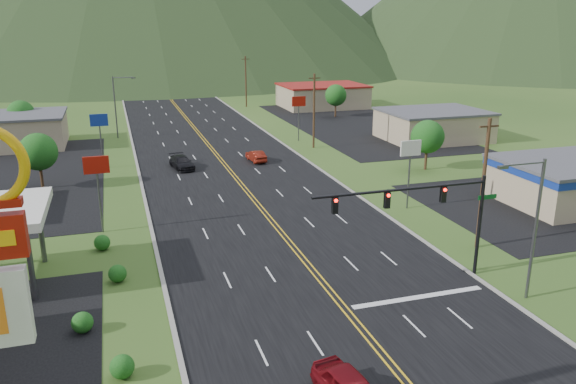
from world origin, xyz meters
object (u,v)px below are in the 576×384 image
object	(u,v)px
car_red_far	(256,156)
streetlight_west	(117,103)
streetlight_east	(532,221)
car_dark_mid	(182,163)
traffic_signal	(429,206)

from	to	relation	value
car_red_far	streetlight_west	bearing A→B (deg)	-57.92
streetlight_east	car_dark_mid	size ratio (longest dim) A/B	1.80
traffic_signal	car_dark_mid	size ratio (longest dim) A/B	2.62
traffic_signal	streetlight_west	size ratio (longest dim) A/B	1.46
streetlight_west	car_red_far	size ratio (longest dim) A/B	2.18
car_dark_mid	traffic_signal	bearing A→B (deg)	-80.99
streetlight_west	car_red_far	xyz separation A→B (m)	(15.69, -20.38, -4.50)
streetlight_west	car_red_far	bearing A→B (deg)	-52.41
streetlight_east	car_red_far	world-z (taller)	streetlight_east
streetlight_east	car_red_far	xyz separation A→B (m)	(-7.17, 39.62, -4.50)
streetlight_west	car_red_far	distance (m)	26.11
car_dark_mid	car_red_far	xyz separation A→B (m)	(9.18, 0.79, -0.05)
car_red_far	streetlight_east	bearing A→B (deg)	94.75
streetlight_east	traffic_signal	bearing A→B (deg)	139.61
car_dark_mid	streetlight_east	bearing A→B (deg)	-76.66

